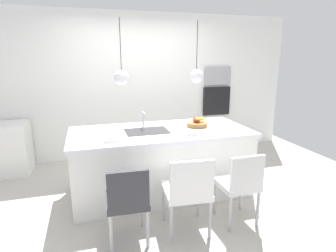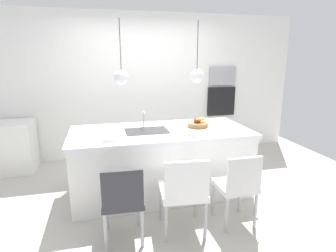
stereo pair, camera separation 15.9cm
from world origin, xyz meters
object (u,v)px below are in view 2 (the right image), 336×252
Objects in this scene: oven at (221,101)px; microwave at (222,76)px; fruit_bowl at (198,123)px; chair_near at (123,199)px; chair_middle at (184,190)px; chair_far at (237,185)px.

microwave is at bearing 0.00° from oven.
fruit_bowl reaches higher than chair_near.
oven reaches higher than fruit_bowl.
chair_near is (-2.18, -2.56, -0.99)m from microwave.
fruit_bowl is at bearing -124.19° from microwave.
chair_middle is at bearing -0.66° from chair_near.
oven is 0.68× the size of chair_near.
microwave is 3.51m from chair_near.
oven is 0.67× the size of chair_far.
oven reaches higher than chair_far.
chair_near is 0.62m from chair_middle.
fruit_bowl is 0.34× the size of chair_far.
oven reaches higher than chair_near.
microwave is at bearing 49.65° from chair_near.
fruit_bowl is 1.61m from chair_near.
fruit_bowl is at bearing 95.16° from chair_far.
oven is 3.04m from chair_middle.
chair_middle is (-1.55, -2.57, -0.97)m from microwave.
fruit_bowl is 0.33× the size of chair_middle.
microwave reaches higher than chair_near.
fruit_bowl is 1.24m from chair_middle.
chair_middle is 0.61m from chair_far.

